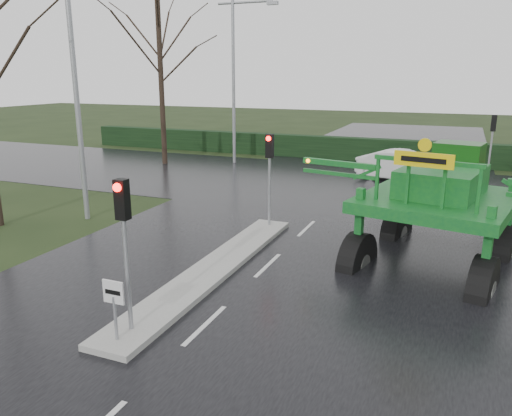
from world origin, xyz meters
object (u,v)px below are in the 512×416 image
at_px(keep_left_sign, 114,301).
at_px(traffic_signal_near, 124,223).
at_px(traffic_signal_far, 493,133).
at_px(street_light_left_near, 80,63).
at_px(street_light_left_far, 238,67).
at_px(traffic_signal_mid, 270,160).
at_px(white_sedan, 403,182).
at_px(crop_sprayer, 364,188).

bearing_deg(keep_left_sign, traffic_signal_near, 90.00).
bearing_deg(traffic_signal_far, street_light_left_near, 43.63).
bearing_deg(street_light_left_near, street_light_left_far, 90.00).
height_order(keep_left_sign, traffic_signal_mid, traffic_signal_mid).
xyz_separation_m(traffic_signal_near, street_light_left_near, (-6.89, 7.01, 3.40)).
relative_size(street_light_left_far, white_sedan, 2.01).
bearing_deg(traffic_signal_near, crop_sprayer, 59.33).
distance_m(traffic_signal_far, street_light_left_near, 20.58).
relative_size(keep_left_sign, white_sedan, 0.27).
xyz_separation_m(traffic_signal_far, street_light_left_near, (-14.69, -14.01, 3.40)).
distance_m(traffic_signal_far, white_sedan, 5.27).
relative_size(keep_left_sign, traffic_signal_far, 0.38).
distance_m(traffic_signal_near, crop_sprayer, 7.45).
height_order(traffic_signal_near, crop_sprayer, crop_sprayer).
bearing_deg(street_light_left_near, traffic_signal_mid, 12.21).
height_order(keep_left_sign, traffic_signal_far, traffic_signal_far).
relative_size(traffic_signal_near, street_light_left_far, 0.35).
bearing_deg(keep_left_sign, traffic_signal_mid, 90.00).
relative_size(keep_left_sign, street_light_left_near, 0.14).
bearing_deg(street_light_left_far, traffic_signal_far, 0.03).
bearing_deg(keep_left_sign, crop_sprayer, 61.15).
xyz_separation_m(traffic_signal_mid, crop_sprayer, (3.80, -2.09, -0.25)).
bearing_deg(traffic_signal_far, traffic_signal_near, 69.64).
height_order(street_light_left_near, street_light_left_far, same).
xyz_separation_m(traffic_signal_mid, traffic_signal_far, (7.80, 12.52, 0.00)).
bearing_deg(traffic_signal_near, white_sedan, 79.15).
bearing_deg(traffic_signal_far, keep_left_sign, 70.07).
bearing_deg(crop_sprayer, white_sedan, 102.47).
distance_m(keep_left_sign, traffic_signal_mid, 9.12).
bearing_deg(traffic_signal_near, street_light_left_far, 108.17).
height_order(traffic_signal_far, white_sedan, traffic_signal_far).
bearing_deg(white_sedan, traffic_signal_near, -174.14).
bearing_deg(keep_left_sign, street_light_left_far, 107.78).
bearing_deg(white_sedan, traffic_signal_mid, 177.62).
bearing_deg(traffic_signal_mid, keep_left_sign, -90.00).
bearing_deg(traffic_signal_far, traffic_signal_mid, 58.07).
distance_m(traffic_signal_near, traffic_signal_mid, 8.50).
xyz_separation_m(street_light_left_near, street_light_left_far, (0.00, 14.00, 0.00)).
height_order(keep_left_sign, street_light_left_far, street_light_left_far).
height_order(traffic_signal_far, crop_sprayer, crop_sprayer).
bearing_deg(traffic_signal_mid, traffic_signal_far, 58.07).
height_order(street_light_left_far, crop_sprayer, street_light_left_far).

